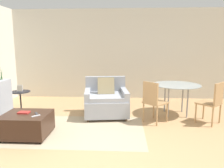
{
  "coord_description": "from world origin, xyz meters",
  "views": [
    {
      "loc": [
        0.36,
        -2.97,
        1.64
      ],
      "look_at": [
        0.08,
        2.09,
        0.75
      ],
      "focal_mm": 35.0,
      "sensor_mm": 36.0,
      "label": 1
    }
  ],
  "objects_px": {
    "dining_table": "(176,88)",
    "armchair": "(106,101)",
    "tv_remote_secondary": "(36,116)",
    "dining_chair_near_right": "(213,100)",
    "book_stack": "(24,112)",
    "dining_chair_near_left": "(153,99)",
    "picture_frame": "(20,88)",
    "potted_plant": "(1,100)",
    "side_table": "(20,97)",
    "tv_remote_primary": "(36,113)",
    "ottoman": "(27,124)"
  },
  "relations": [
    {
      "from": "ottoman",
      "to": "tv_remote_secondary",
      "type": "relative_size",
      "value": 5.9
    },
    {
      "from": "book_stack",
      "to": "tv_remote_secondary",
      "type": "relative_size",
      "value": 1.44
    },
    {
      "from": "side_table",
      "to": "picture_frame",
      "type": "xyz_separation_m",
      "value": [
        0.0,
        0.0,
        0.23
      ]
    },
    {
      "from": "dining_table",
      "to": "dining_chair_near_left",
      "type": "xyz_separation_m",
      "value": [
        -0.62,
        -0.62,
        -0.14
      ]
    },
    {
      "from": "tv_remote_secondary",
      "to": "picture_frame",
      "type": "bearing_deg",
      "value": 123.47
    },
    {
      "from": "book_stack",
      "to": "dining_table",
      "type": "height_order",
      "value": "dining_table"
    },
    {
      "from": "potted_plant",
      "to": "picture_frame",
      "type": "bearing_deg",
      "value": -7.68
    },
    {
      "from": "dining_table",
      "to": "dining_chair_near_left",
      "type": "height_order",
      "value": "dining_chair_near_left"
    },
    {
      "from": "book_stack",
      "to": "dining_chair_near_left",
      "type": "bearing_deg",
      "value": 18.04
    },
    {
      "from": "book_stack",
      "to": "picture_frame",
      "type": "relative_size",
      "value": 1.25
    },
    {
      "from": "tv_remote_secondary",
      "to": "dining_chair_near_left",
      "type": "height_order",
      "value": "dining_chair_near_left"
    },
    {
      "from": "tv_remote_primary",
      "to": "dining_chair_near_right",
      "type": "height_order",
      "value": "dining_chair_near_right"
    },
    {
      "from": "armchair",
      "to": "book_stack",
      "type": "xyz_separation_m",
      "value": [
        -1.41,
        -1.25,
        0.09
      ]
    },
    {
      "from": "ottoman",
      "to": "dining_table",
      "type": "height_order",
      "value": "dining_table"
    },
    {
      "from": "armchair",
      "to": "dining_chair_near_left",
      "type": "bearing_deg",
      "value": -23.67
    },
    {
      "from": "tv_remote_primary",
      "to": "side_table",
      "type": "height_order",
      "value": "side_table"
    },
    {
      "from": "tv_remote_secondary",
      "to": "dining_chair_near_right",
      "type": "relative_size",
      "value": 0.15
    },
    {
      "from": "tv_remote_primary",
      "to": "dining_table",
      "type": "distance_m",
      "value": 3.18
    },
    {
      "from": "picture_frame",
      "to": "dining_chair_near_left",
      "type": "height_order",
      "value": "dining_chair_near_left"
    },
    {
      "from": "side_table",
      "to": "picture_frame",
      "type": "height_order",
      "value": "picture_frame"
    },
    {
      "from": "dining_chair_near_right",
      "to": "side_table",
      "type": "bearing_deg",
      "value": 172.2
    },
    {
      "from": "armchair",
      "to": "dining_chair_near_right",
      "type": "relative_size",
      "value": 1.22
    },
    {
      "from": "dining_table",
      "to": "ottoman",
      "type": "bearing_deg",
      "value": -154.22
    },
    {
      "from": "side_table",
      "to": "picture_frame",
      "type": "bearing_deg",
      "value": 90.0
    },
    {
      "from": "picture_frame",
      "to": "side_table",
      "type": "bearing_deg",
      "value": -90.0
    },
    {
      "from": "armchair",
      "to": "dining_table",
      "type": "distance_m",
      "value": 1.7
    },
    {
      "from": "tv_remote_secondary",
      "to": "side_table",
      "type": "distance_m",
      "value": 1.87
    },
    {
      "from": "potted_plant",
      "to": "dining_table",
      "type": "distance_m",
      "value": 4.38
    },
    {
      "from": "dining_chair_near_right",
      "to": "tv_remote_secondary",
      "type": "bearing_deg",
      "value": -164.42
    },
    {
      "from": "tv_remote_secondary",
      "to": "dining_chair_near_left",
      "type": "distance_m",
      "value": 2.36
    },
    {
      "from": "potted_plant",
      "to": "side_table",
      "type": "distance_m",
      "value": 0.56
    },
    {
      "from": "book_stack",
      "to": "dining_chair_near_left",
      "type": "height_order",
      "value": "dining_chair_near_left"
    },
    {
      "from": "ottoman",
      "to": "armchair",
      "type": "bearing_deg",
      "value": 43.62
    },
    {
      "from": "dining_chair_near_left",
      "to": "dining_chair_near_right",
      "type": "height_order",
      "value": "same"
    },
    {
      "from": "tv_remote_primary",
      "to": "dining_table",
      "type": "bearing_deg",
      "value": 27.01
    },
    {
      "from": "picture_frame",
      "to": "dining_chair_near_left",
      "type": "distance_m",
      "value": 3.25
    },
    {
      "from": "dining_table",
      "to": "armchair",
      "type": "bearing_deg",
      "value": -174.28
    },
    {
      "from": "tv_remote_secondary",
      "to": "side_table",
      "type": "xyz_separation_m",
      "value": [
        -1.03,
        1.56,
        -0.05
      ]
    },
    {
      "from": "tv_remote_primary",
      "to": "dining_table",
      "type": "xyz_separation_m",
      "value": [
        2.83,
        1.44,
        0.23
      ]
    },
    {
      "from": "tv_remote_secondary",
      "to": "dining_chair_near_left",
      "type": "relative_size",
      "value": 0.15
    },
    {
      "from": "book_stack",
      "to": "tv_remote_secondary",
      "type": "distance_m",
      "value": 0.32
    },
    {
      "from": "tv_remote_secondary",
      "to": "dining_table",
      "type": "height_order",
      "value": "dining_table"
    },
    {
      "from": "potted_plant",
      "to": "dining_table",
      "type": "bearing_deg",
      "value": -0.79
    },
    {
      "from": "armchair",
      "to": "tv_remote_secondary",
      "type": "height_order",
      "value": "armchair"
    },
    {
      "from": "armchair",
      "to": "dining_table",
      "type": "bearing_deg",
      "value": 5.72
    },
    {
      "from": "tv_remote_primary",
      "to": "potted_plant",
      "type": "height_order",
      "value": "potted_plant"
    },
    {
      "from": "armchair",
      "to": "potted_plant",
      "type": "bearing_deg",
      "value": 175.21
    },
    {
      "from": "tv_remote_secondary",
      "to": "potted_plant",
      "type": "distance_m",
      "value": 2.28
    },
    {
      "from": "tv_remote_primary",
      "to": "tv_remote_secondary",
      "type": "xyz_separation_m",
      "value": [
        0.04,
        -0.13,
        0.0
      ]
    },
    {
      "from": "book_stack",
      "to": "dining_chair_near_left",
      "type": "distance_m",
      "value": 2.58
    }
  ]
}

